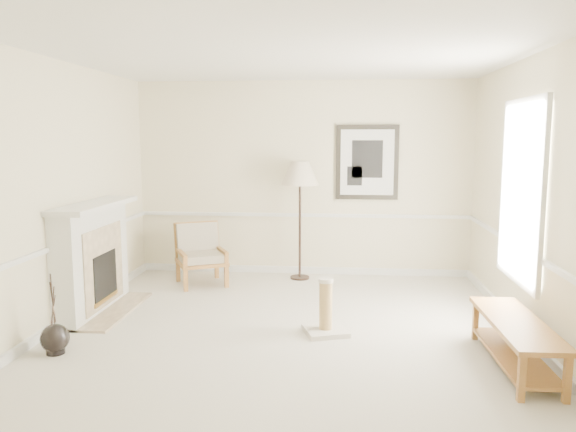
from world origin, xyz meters
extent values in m
plane|color=silver|center=(0.00, 0.00, 0.00)|extent=(5.50, 5.50, 0.00)
cube|color=#F0E5BC|center=(0.00, 2.75, 1.45)|extent=(5.00, 0.04, 2.90)
cube|color=#F0E5BC|center=(0.00, -2.75, 1.45)|extent=(5.00, 0.04, 2.90)
cube|color=#F0E5BC|center=(-2.50, 0.00, 1.45)|extent=(0.04, 5.50, 2.90)
cube|color=#F0E5BC|center=(2.50, 0.00, 1.45)|extent=(0.04, 5.50, 2.90)
cube|color=white|center=(0.00, 0.00, 2.90)|extent=(5.00, 5.50, 0.04)
cube|color=white|center=(0.00, 2.73, 0.05)|extent=(4.95, 0.04, 0.10)
cube|color=white|center=(0.00, 2.73, 0.90)|extent=(4.95, 0.04, 0.05)
cube|color=white|center=(2.46, 0.40, 1.50)|extent=(0.03, 1.20, 1.80)
cube|color=white|center=(2.45, 0.40, 1.50)|extent=(0.05, 1.34, 1.94)
cube|color=black|center=(0.95, 2.72, 1.70)|extent=(0.92, 0.04, 1.10)
cube|color=white|center=(0.95, 2.69, 1.70)|extent=(0.78, 0.01, 0.96)
cube|color=black|center=(0.95, 2.69, 1.75)|extent=(0.45, 0.01, 0.55)
cube|color=white|center=(-2.36, 0.60, 0.62)|extent=(0.28, 1.50, 1.25)
cube|color=white|center=(-2.31, 0.60, 1.28)|extent=(0.46, 1.64, 0.06)
cube|color=#C6B28E|center=(-2.21, 0.60, 0.55)|extent=(0.02, 1.05, 0.95)
cube|color=black|center=(-2.20, 0.60, 0.42)|extent=(0.02, 0.62, 0.58)
cube|color=#BA8F3E|center=(-2.20, 0.60, 0.16)|extent=(0.01, 0.66, 0.05)
cube|color=#C6B28E|center=(-2.20, 0.60, 0.01)|extent=(0.60, 1.50, 0.03)
sphere|color=black|center=(-2.15, -0.72, 0.16)|extent=(0.27, 0.27, 0.27)
cylinder|color=black|center=(-2.15, -0.72, 0.04)|extent=(0.17, 0.17, 0.08)
cylinder|color=black|center=(-2.15, -0.72, 0.51)|extent=(0.04, 0.12, 0.43)
cylinder|color=black|center=(-2.15, -0.72, 0.48)|extent=(0.04, 0.14, 0.35)
cylinder|color=black|center=(-2.15, -0.72, 0.54)|extent=(0.03, 0.06, 0.50)
cube|color=olive|center=(-1.50, 1.55, 0.17)|extent=(0.07, 0.07, 0.35)
cube|color=olive|center=(-1.76, 2.06, 0.17)|extent=(0.07, 0.07, 0.35)
cube|color=olive|center=(-0.99, 1.81, 0.17)|extent=(0.07, 0.07, 0.35)
cube|color=olive|center=(-1.25, 2.32, 0.17)|extent=(0.07, 0.07, 0.35)
cube|color=olive|center=(-1.37, 1.94, 0.32)|extent=(0.86, 0.86, 0.05)
cube|color=olive|center=(-1.51, 2.20, 0.61)|extent=(0.64, 0.42, 0.50)
cube|color=olive|center=(-1.63, 1.81, 0.48)|extent=(0.34, 0.60, 0.05)
cube|color=olive|center=(-1.12, 2.06, 0.48)|extent=(0.34, 0.60, 0.05)
cube|color=silver|center=(-1.37, 1.94, 0.40)|extent=(0.79, 0.79, 0.11)
cube|color=silver|center=(-1.48, 2.15, 0.62)|extent=(0.61, 0.42, 0.45)
cylinder|color=black|center=(-0.02, 2.40, 0.02)|extent=(0.28, 0.28, 0.03)
cylinder|color=black|center=(-0.02, 2.40, 0.80)|extent=(0.04, 0.04, 1.56)
cone|color=#F7E4C6|center=(-0.02, 2.40, 1.56)|extent=(0.69, 0.69, 0.34)
cube|color=olive|center=(2.15, -0.64, 0.41)|extent=(0.49, 1.53, 0.04)
cube|color=olive|center=(2.15, -0.64, 0.11)|extent=(0.42, 1.42, 0.03)
cube|color=olive|center=(1.99, -1.33, 0.20)|extent=(0.06, 0.06, 0.39)
cube|color=olive|center=(2.34, -1.33, 0.20)|extent=(0.06, 0.06, 0.39)
cube|color=olive|center=(1.96, 0.05, 0.20)|extent=(0.06, 0.06, 0.39)
cube|color=olive|center=(2.31, 0.06, 0.20)|extent=(0.06, 0.06, 0.39)
cube|color=silver|center=(0.42, 0.08, 0.03)|extent=(0.53, 0.53, 0.05)
cylinder|color=#DAB270|center=(0.42, 0.08, 0.31)|extent=(0.14, 0.14, 0.50)
cylinder|color=silver|center=(0.42, 0.08, 0.58)|extent=(0.16, 0.16, 0.04)
camera|label=1|loc=(0.56, -5.65, 2.06)|focal=35.00mm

